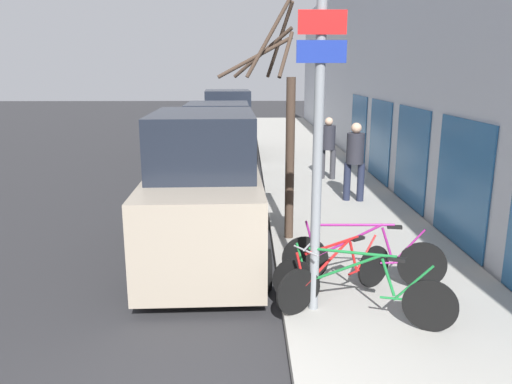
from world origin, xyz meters
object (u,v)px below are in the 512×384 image
object	(u,v)px
signpost	(318,152)
parked_car_2	(228,128)
bicycle_0	(360,289)
bicycle_1	(337,274)
parked_car_1	(218,150)
pedestrian_far	(328,144)
street_tree	(284,130)
bicycle_2	(363,258)
pedestrian_near	(355,156)
parked_car_0	(205,193)

from	to	relation	value
signpost	parked_car_2	distance (m)	12.64
bicycle_0	bicycle_1	size ratio (longest dim) A/B	1.24
bicycle_1	parked_car_1	distance (m)	7.49
parked_car_2	pedestrian_far	xyz separation A→B (m)	(2.97, -4.58, 0.06)
pedestrian_far	bicycle_1	bearing A→B (deg)	-78.98
bicycle_0	street_tree	bearing A→B (deg)	37.22
bicycle_2	pedestrian_far	xyz separation A→B (m)	(0.63, 7.19, 0.60)
bicycle_1	street_tree	distance (m)	3.09
parked_car_1	pedestrian_far	bearing A→B (deg)	7.49
bicycle_1	pedestrian_near	distance (m)	5.42
bicycle_2	pedestrian_near	bearing A→B (deg)	-0.74
bicycle_2	parked_car_0	size ratio (longest dim) A/B	0.48
bicycle_2	pedestrian_near	world-z (taller)	pedestrian_near
bicycle_1	parked_car_1	xyz separation A→B (m)	(-1.97, 7.20, 0.55)
bicycle_2	parked_car_2	bearing A→B (deg)	20.82
bicycle_0	pedestrian_near	distance (m)	5.87
parked_car_0	street_tree	size ratio (longest dim) A/B	1.11
bicycle_2	street_tree	bearing A→B (deg)	34.43
pedestrian_far	pedestrian_near	bearing A→B (deg)	-65.60
parked_car_0	pedestrian_far	xyz separation A→B (m)	(2.97, 5.63, 0.03)
pedestrian_near	pedestrian_far	world-z (taller)	pedestrian_near
signpost	pedestrian_near	size ratio (longest dim) A/B	2.07
parked_car_1	street_tree	xyz separation A→B (m)	(1.43, -4.62, 1.06)
bicycle_1	signpost	bearing A→B (deg)	91.64
signpost	parked_car_2	size ratio (longest dim) A/B	0.89
pedestrian_far	bicycle_0	bearing A→B (deg)	-77.22
bicycle_0	parked_car_1	bearing A→B (deg)	39.74
parked_car_2	pedestrian_near	distance (m)	7.72
bicycle_1	pedestrian_near	size ratio (longest dim) A/B	0.92
bicycle_2	pedestrian_far	bearing A→B (deg)	4.56
parked_car_0	street_tree	distance (m)	1.77
parked_car_0	pedestrian_far	bearing A→B (deg)	60.35
parked_car_1	pedestrian_near	xyz separation A→B (m)	(3.27, -1.99, 0.15)
bicycle_2	street_tree	xyz separation A→B (m)	(-0.98, 2.11, 1.57)
signpost	bicycle_2	world-z (taller)	signpost
bicycle_0	parked_car_0	world-z (taller)	parked_car_0
pedestrian_far	street_tree	bearing A→B (deg)	-88.58
parked_car_2	pedestrian_far	bearing A→B (deg)	-59.97
street_tree	parked_car_0	bearing A→B (deg)	-157.98
parked_car_2	bicycle_2	bearing A→B (deg)	-81.69
parked_car_1	pedestrian_far	world-z (taller)	parked_car_1
bicycle_0	street_tree	world-z (taller)	street_tree
parked_car_0	street_tree	bearing A→B (deg)	20.19
bicycle_1	bicycle_2	xyz separation A→B (m)	(0.44, 0.48, 0.04)
bicycle_2	parked_car_0	bearing A→B (deg)	65.88
parked_car_1	bicycle_2	bearing A→B (deg)	-71.40
bicycle_2	pedestrian_near	distance (m)	4.86
bicycle_1	bicycle_2	bearing A→B (deg)	-77.33
parked_car_2	pedestrian_near	bearing A→B (deg)	-68.44
signpost	bicycle_1	world-z (taller)	signpost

